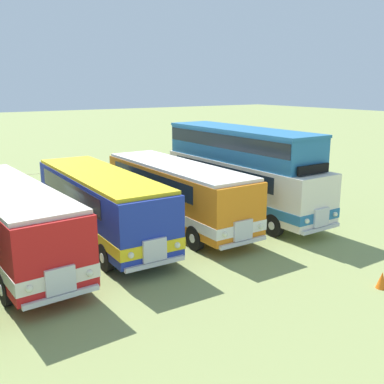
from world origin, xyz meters
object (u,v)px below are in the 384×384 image
(bus_fourth_in_row, at_px, (100,201))
(cone_mid_row, at_px, (382,280))
(bus_third_in_row, at_px, (10,218))
(bus_sixth_in_row, at_px, (241,167))
(bus_fifth_in_row, at_px, (176,190))

(bus_fourth_in_row, bearing_deg, cone_mid_row, -59.04)
(cone_mid_row, bearing_deg, bus_fourth_in_row, 120.96)
(bus_third_in_row, height_order, bus_fourth_in_row, same)
(bus_sixth_in_row, xyz_separation_m, cone_mid_row, (-1.78, -9.52, -2.18))
(bus_fifth_in_row, bearing_deg, bus_sixth_in_row, -3.62)
(bus_fifth_in_row, bearing_deg, cone_mid_row, -78.14)
(bus_third_in_row, distance_m, bus_fifth_in_row, 7.68)
(bus_third_in_row, xyz_separation_m, bus_fifth_in_row, (7.66, 0.51, -0.00))
(bus_third_in_row, distance_m, bus_sixth_in_row, 11.51)
(bus_fourth_in_row, relative_size, cone_mid_row, 17.58)
(bus_third_in_row, bearing_deg, bus_fourth_in_row, 7.97)
(bus_third_in_row, xyz_separation_m, cone_mid_row, (9.71, -9.26, -1.47))
(bus_third_in_row, distance_m, bus_fourth_in_row, 3.87)
(bus_fourth_in_row, xyz_separation_m, bus_sixth_in_row, (7.65, -0.27, 0.72))
(bus_fifth_in_row, xyz_separation_m, bus_sixth_in_row, (3.83, -0.24, 0.72))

